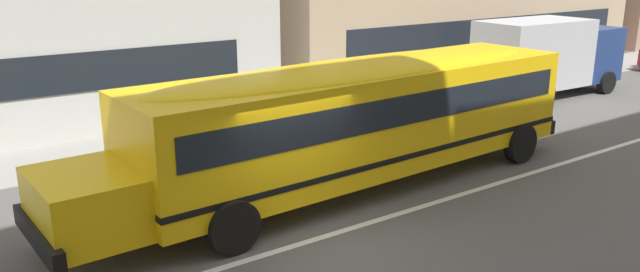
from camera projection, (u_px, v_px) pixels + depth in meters
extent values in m
plane|color=#54514F|center=(312.00, 240.00, 11.44)|extent=(400.00, 400.00, 0.00)
cube|color=gray|center=(157.00, 142.00, 17.42)|extent=(120.00, 3.00, 0.01)
cube|color=silver|center=(312.00, 240.00, 11.44)|extent=(110.00, 0.16, 0.01)
cube|color=yellow|center=(366.00, 117.00, 13.87)|extent=(10.92, 2.88, 2.17)
cube|color=yellow|center=(85.00, 204.00, 10.40)|extent=(1.65, 2.13, 1.08)
cube|color=black|center=(38.00, 237.00, 10.04)|extent=(0.29, 2.47, 0.35)
cube|color=black|center=(513.00, 118.00, 17.33)|extent=(0.29, 2.47, 0.35)
cube|color=black|center=(366.00, 100.00, 13.76)|extent=(10.27, 2.89, 0.63)
cube|color=black|center=(365.00, 144.00, 14.05)|extent=(10.94, 2.91, 0.12)
ellipsoid|color=yellow|center=(367.00, 69.00, 13.57)|extent=(10.48, 2.67, 0.35)
cylinder|color=red|center=(195.00, 134.00, 12.95)|extent=(0.45, 0.45, 0.03)
cylinder|color=black|center=(233.00, 227.00, 10.83)|extent=(0.99, 0.31, 0.99)
cylinder|color=black|center=(173.00, 187.00, 12.71)|extent=(0.99, 0.31, 0.99)
cylinder|color=black|center=(521.00, 143.00, 15.64)|extent=(0.99, 0.31, 0.99)
cylinder|color=black|center=(446.00, 123.00, 17.52)|extent=(0.99, 0.31, 0.99)
cube|color=navy|center=(584.00, 53.00, 24.12)|extent=(1.89, 2.27, 2.00)
cube|color=black|center=(599.00, 43.00, 24.51)|extent=(0.12, 1.85, 0.70)
cube|color=#B7B7BC|center=(533.00, 54.00, 22.50)|extent=(4.29, 2.37, 2.40)
cylinder|color=black|center=(557.00, 74.00, 25.28)|extent=(0.85, 0.29, 0.84)
cylinder|color=black|center=(606.00, 83.00, 23.51)|extent=(0.85, 0.29, 0.84)
cylinder|color=black|center=(496.00, 83.00, 23.42)|extent=(0.85, 0.29, 0.84)
cylinder|color=black|center=(545.00, 94.00, 21.65)|extent=(0.85, 0.29, 0.84)
cube|color=black|center=(499.00, 30.00, 26.96)|extent=(16.63, 0.04, 1.10)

